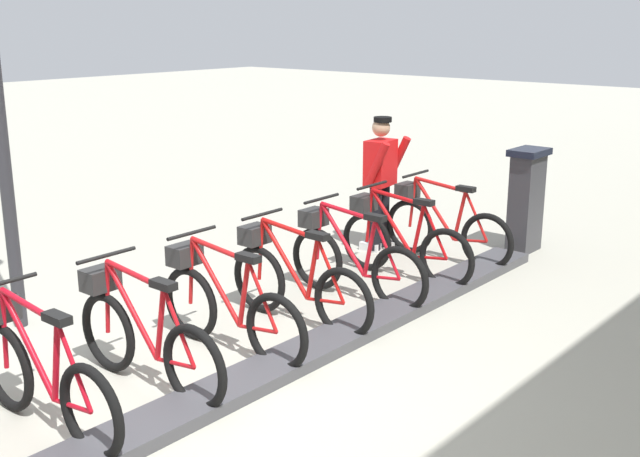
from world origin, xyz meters
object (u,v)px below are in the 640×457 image
(bike_docked_2, at_px, (351,259))
(worker_near_rack, at_px, (381,178))
(payment_kiosk, at_px, (526,198))
(bike_docked_3, at_px, (294,280))
(bike_docked_0, at_px, (442,225))
(bike_docked_5, at_px, (142,335))
(bike_docked_4, at_px, (225,305))
(bike_docked_6, at_px, (39,373))
(bike_docked_1, at_px, (400,241))

(bike_docked_2, distance_m, worker_near_rack, 1.88)
(payment_kiosk, distance_m, bike_docked_3, 3.68)
(bike_docked_2, bearing_deg, bike_docked_0, -90.00)
(payment_kiosk, height_order, bike_docked_5, payment_kiosk)
(bike_docked_4, relative_size, worker_near_rack, 1.04)
(bike_docked_4, distance_m, bike_docked_5, 0.87)
(payment_kiosk, height_order, bike_docked_3, payment_kiosk)
(bike_docked_2, relative_size, bike_docked_5, 1.00)
(bike_docked_4, height_order, worker_near_rack, worker_near_rack)
(bike_docked_2, bearing_deg, bike_docked_3, 90.00)
(bike_docked_3, height_order, worker_near_rack, worker_near_rack)
(bike_docked_6, bearing_deg, bike_docked_4, -90.00)
(bike_docked_3, xyz_separation_m, bike_docked_4, (0.00, 0.87, 0.00))
(payment_kiosk, height_order, worker_near_rack, worker_near_rack)
(bike_docked_1, xyz_separation_m, worker_near_rack, (0.82, -0.75, 0.48))
(bike_docked_4, height_order, bike_docked_5, same)
(bike_docked_1, xyz_separation_m, bike_docked_5, (0.00, 3.49, 0.00))
(bike_docked_2, relative_size, worker_near_rack, 1.04)
(bike_docked_2, bearing_deg, bike_docked_5, 90.00)
(bike_docked_1, height_order, bike_docked_4, same)
(bike_docked_1, height_order, bike_docked_2, same)
(bike_docked_0, relative_size, bike_docked_2, 1.00)
(bike_docked_6, bearing_deg, bike_docked_3, -90.00)
(bike_docked_2, height_order, bike_docked_3, same)
(bike_docked_6, bearing_deg, payment_kiosk, -95.23)
(bike_docked_4, bearing_deg, bike_docked_3, -90.00)
(payment_kiosk, distance_m, bike_docked_1, 1.98)
(payment_kiosk, xyz_separation_m, bike_docked_1, (0.57, 1.88, -0.24))
(bike_docked_3, relative_size, worker_near_rack, 1.04)
(worker_near_rack, bearing_deg, bike_docked_0, -171.43)
(bike_docked_5, distance_m, worker_near_rack, 4.35)
(payment_kiosk, xyz_separation_m, bike_docked_0, (0.57, 1.00, -0.24))
(payment_kiosk, height_order, bike_docked_4, payment_kiosk)
(bike_docked_1, relative_size, worker_near_rack, 1.04)
(bike_docked_3, bearing_deg, bike_docked_1, -90.00)
(bike_docked_0, distance_m, bike_docked_4, 3.49)
(payment_kiosk, distance_m, bike_docked_0, 1.18)
(bike_docked_2, xyz_separation_m, bike_docked_6, (0.00, 3.49, 0.00))
(bike_docked_2, distance_m, bike_docked_6, 3.49)
(bike_docked_3, bearing_deg, worker_near_rack, -71.86)
(bike_docked_1, xyz_separation_m, bike_docked_3, (0.00, 1.75, 0.00))
(bike_docked_0, xyz_separation_m, bike_docked_4, (0.00, 3.49, 0.00))
(bike_docked_2, relative_size, bike_docked_6, 1.00)
(bike_docked_0, relative_size, bike_docked_6, 1.00)
(bike_docked_0, bearing_deg, bike_docked_5, 90.00)
(bike_docked_4, xyz_separation_m, bike_docked_5, (0.00, 0.87, 0.00))
(payment_kiosk, distance_m, worker_near_rack, 1.80)
(bike_docked_2, xyz_separation_m, bike_docked_5, (0.00, 2.62, 0.00))
(bike_docked_0, distance_m, bike_docked_6, 5.24)
(bike_docked_1, bearing_deg, worker_near_rack, -42.51)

